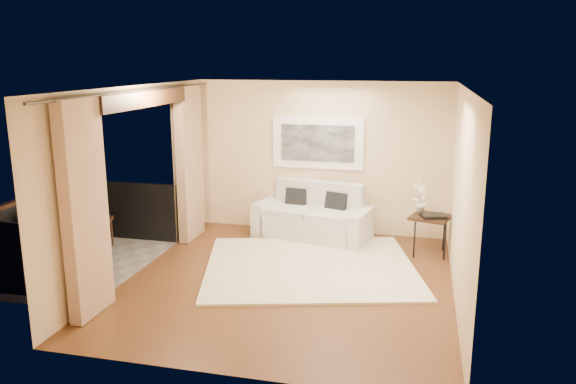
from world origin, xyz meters
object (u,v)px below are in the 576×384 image
(side_table, at_px, (430,219))
(orchid, at_px, (421,197))
(ice_bucket, at_px, (28,219))
(balcony_chair_near, at_px, (68,241))
(bistro_table, at_px, (34,235))
(balcony_chair_far, at_px, (95,215))
(sofa, at_px, (314,218))

(side_table, relative_size, orchid, 1.38)
(ice_bucket, bearing_deg, side_table, 20.21)
(side_table, xyz_separation_m, balcony_chair_near, (-5.01, -2.25, -0.03))
(bistro_table, bearing_deg, ice_bucket, 143.49)
(orchid, distance_m, bistro_table, 5.89)
(balcony_chair_far, height_order, balcony_chair_near, balcony_chair_far)
(balcony_chair_far, bearing_deg, sofa, -172.74)
(ice_bucket, bearing_deg, sofa, 34.08)
(bistro_table, distance_m, balcony_chair_near, 0.53)
(side_table, xyz_separation_m, balcony_chair_far, (-5.27, -1.14, 0.03))
(sofa, distance_m, bistro_table, 4.47)
(orchid, bearing_deg, sofa, 171.14)
(bistro_table, bearing_deg, balcony_chair_far, 76.48)
(orchid, distance_m, ice_bucket, 6.01)
(sofa, xyz_separation_m, bistro_table, (-3.57, -2.68, 0.27))
(orchid, xyz_separation_m, ice_bucket, (-5.56, -2.26, -0.10))
(sofa, relative_size, bistro_table, 2.90)
(orchid, relative_size, balcony_chair_far, 0.50)
(side_table, height_order, balcony_chair_far, balcony_chair_far)
(balcony_chair_far, distance_m, ice_bucket, 1.09)
(side_table, bearing_deg, bistro_table, -157.88)
(ice_bucket, bearing_deg, balcony_chair_near, -10.97)
(sofa, relative_size, orchid, 4.05)
(side_table, distance_m, orchid, 0.39)
(sofa, relative_size, side_table, 2.94)
(ice_bucket, bearing_deg, bistro_table, -36.51)
(sofa, xyz_separation_m, orchid, (1.81, -0.28, 0.56))
(side_table, bearing_deg, balcony_chair_near, -155.82)
(bistro_table, height_order, ice_bucket, ice_bucket)
(side_table, height_order, ice_bucket, ice_bucket)
(sofa, distance_m, balcony_chair_far, 3.66)
(sofa, relative_size, ice_bucket, 10.63)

